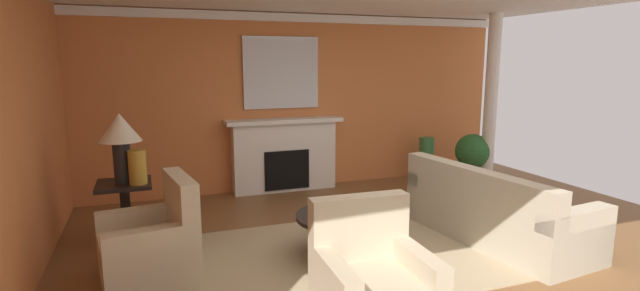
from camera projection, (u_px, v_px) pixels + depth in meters
The scene contains 19 objects.
ground_plane at pixel (381, 253), 4.97m from camera, with size 8.41×8.41×0.00m, color brown.
wall_fireplace at pixel (296, 102), 7.44m from camera, with size 7.07×0.12×2.71m, color #CC723D.
wall_window at pixel (9, 139), 3.87m from camera, with size 0.12×6.35×2.71m, color #CC723D.
crown_moulding at pixel (296, 18), 7.14m from camera, with size 7.07×0.08×0.12m, color white.
area_rug at pixel (344, 255), 4.89m from camera, with size 3.21×2.28×0.01m, color tan.
fireplace at pixel (285, 157), 7.30m from camera, with size 1.80×0.35×1.13m.
mantel_mirror at pixel (281, 73), 7.19m from camera, with size 1.18×0.04×1.08m, color silver.
sofa at pixel (494, 215), 5.28m from camera, with size 1.12×2.19×0.85m.
armchair_near_window at pixel (152, 247), 4.33m from camera, with size 0.91×0.91×0.95m.
armchair_facing_fireplace at pixel (373, 288), 3.55m from camera, with size 0.83×0.83×0.95m.
coffee_table at pixel (344, 225), 4.84m from camera, with size 1.00×1.00×0.45m.
side_table at pixel (126, 209), 5.14m from camera, with size 0.56×0.56×0.70m.
table_lamp at pixel (120, 134), 5.00m from camera, with size 0.44×0.44×0.75m.
vase_on_side_table at pixel (137, 167), 5.00m from camera, with size 0.18×0.18×0.36m, color #B7892D.
vase_tall_corner at pixel (426, 160), 7.86m from camera, with size 0.25×0.25×0.75m, color #33703D.
book_red_cover at pixel (346, 212), 4.80m from camera, with size 0.24×0.14×0.05m, color tan.
book_art_folio at pixel (353, 208), 4.80m from camera, with size 0.20×0.19×0.04m, color navy.
potted_plant at pixel (472, 155), 7.66m from camera, with size 0.56×0.56×0.83m.
column_white at pixel (491, 102), 7.44m from camera, with size 0.20×0.20×2.71m, color white.
Camera 1 is at (-2.24, -4.17, 1.99)m, focal length 26.56 mm.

